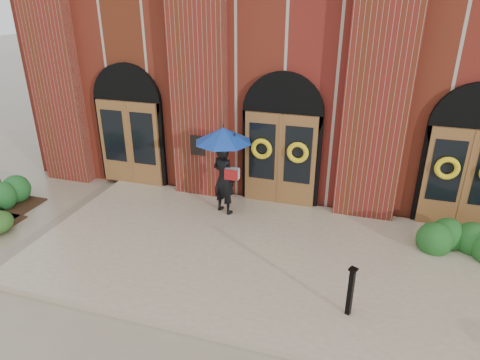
% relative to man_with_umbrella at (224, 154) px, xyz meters
% --- Properties ---
extents(ground, '(90.00, 90.00, 0.00)m').
position_rel_man_with_umbrella_xyz_m(ground, '(1.24, -1.75, -1.76)').
color(ground, gray).
rests_on(ground, ground).
extents(landing, '(10.00, 5.30, 0.15)m').
position_rel_man_with_umbrella_xyz_m(landing, '(1.24, -1.60, -1.69)').
color(landing, tan).
rests_on(landing, ground).
extents(church_building, '(16.20, 12.53, 7.00)m').
position_rel_man_with_umbrella_xyz_m(church_building, '(1.24, 7.03, 1.74)').
color(church_building, maroon).
rests_on(church_building, ground).
extents(man_with_umbrella, '(1.90, 1.90, 2.31)m').
position_rel_man_with_umbrella_xyz_m(man_with_umbrella, '(0.00, 0.00, 0.00)').
color(man_with_umbrella, black).
rests_on(man_with_umbrella, landing).
extents(metal_post, '(0.18, 0.18, 0.99)m').
position_rel_man_with_umbrella_xyz_m(metal_post, '(3.42, -3.04, -1.09)').
color(metal_post, black).
rests_on(metal_post, landing).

